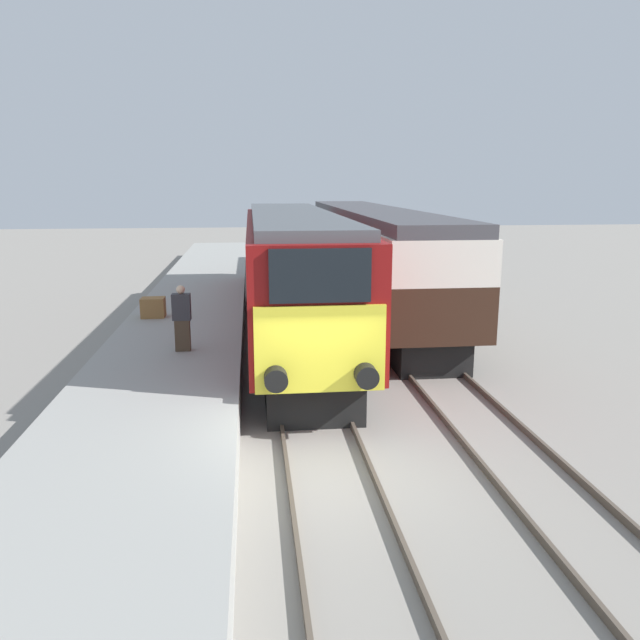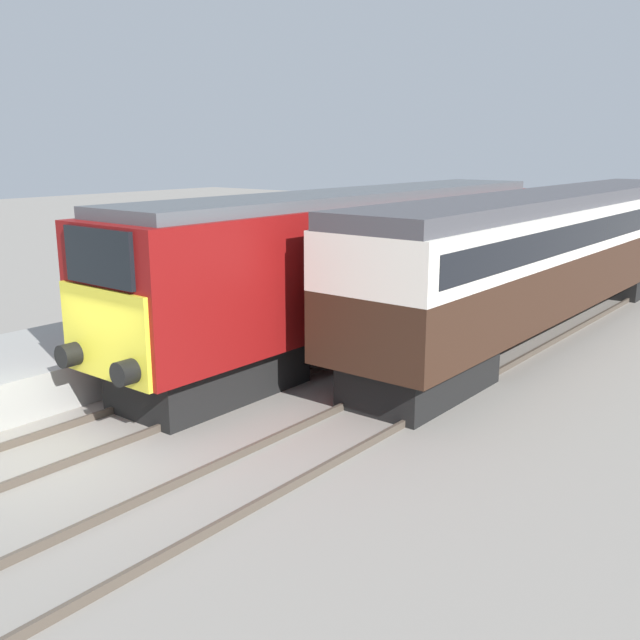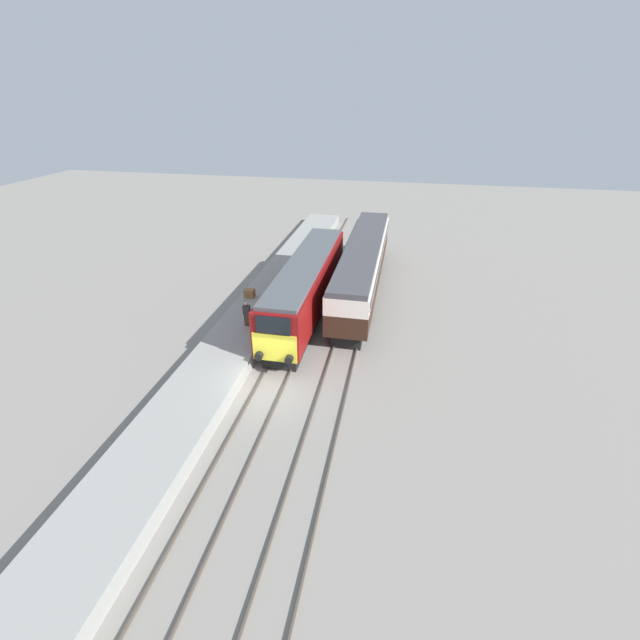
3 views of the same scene
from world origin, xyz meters
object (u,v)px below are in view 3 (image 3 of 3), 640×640
Objects in this scene: passenger_carriage at (363,263)px; luggage_crate at (250,293)px; locomotive at (307,284)px; person_on_platform at (247,314)px.

luggage_crate is (-7.65, -4.65, -1.20)m from passenger_carriage.
locomotive is at bearing -0.31° from luggage_crate.
locomotive is 4.99m from person_on_platform.
person_on_platform is at bearing -126.30° from passenger_carriage.
person_on_platform reaches higher than luggage_crate.
locomotive is 0.86× the size of passenger_carriage.
person_on_platform is 2.31× the size of luggage_crate.
luggage_crate is at bearing -148.74° from passenger_carriage.
passenger_carriage is (3.40, 4.67, 0.12)m from locomotive.
luggage_crate is at bearing 179.69° from locomotive.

